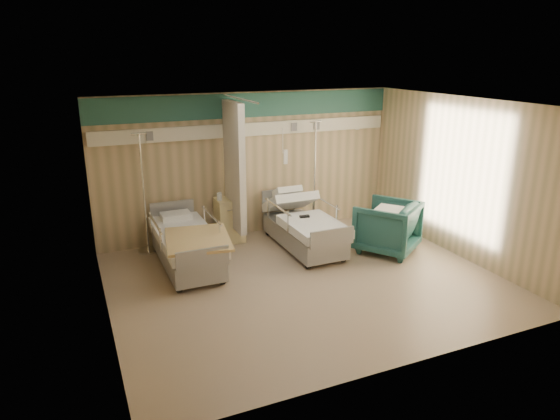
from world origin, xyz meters
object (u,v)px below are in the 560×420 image
object	(u,v)px
bedside_cabinet	(229,220)
visitor_armchair	(387,227)
bed_left	(187,250)
iv_stand_right	(314,208)
bed_right	(304,232)
iv_stand_left	(147,228)

from	to	relation	value
bedside_cabinet	visitor_armchair	xyz separation A→B (m)	(2.48, -1.65, 0.04)
bedside_cabinet	visitor_armchair	size ratio (longest dim) A/B	0.83
bed_left	iv_stand_right	world-z (taller)	iv_stand_right
bed_left	bed_right	bearing A→B (deg)	0.00
iv_stand_right	iv_stand_left	xyz separation A→B (m)	(-3.35, 0.13, -0.01)
iv_stand_right	iv_stand_left	size ratio (longest dim) A/B	1.02
bedside_cabinet	iv_stand_right	xyz separation A→B (m)	(1.80, -0.05, 0.03)
bed_right	bedside_cabinet	distance (m)	1.46
bedside_cabinet	visitor_armchair	bearing A→B (deg)	-33.65
bed_left	iv_stand_right	xyz separation A→B (m)	(2.85, 0.85, 0.14)
bed_left	bedside_cabinet	size ratio (longest dim) A/B	2.54
bedside_cabinet	iv_stand_right	world-z (taller)	iv_stand_right
bed_left	visitor_armchair	size ratio (longest dim) A/B	2.10
visitor_armchair	iv_stand_left	xyz separation A→B (m)	(-4.03, 1.73, -0.02)
bed_right	iv_stand_left	bearing A→B (deg)	160.04
visitor_armchair	iv_stand_right	size ratio (longest dim) A/B	0.46
visitor_armchair	iv_stand_left	bearing A→B (deg)	-58.20
bed_left	bedside_cabinet	xyz separation A→B (m)	(1.05, 0.90, 0.11)
bed_left	iv_stand_left	bearing A→B (deg)	116.94
bed_right	visitor_armchair	world-z (taller)	visitor_armchair
bed_right	visitor_armchair	xyz separation A→B (m)	(1.33, -0.75, 0.15)
bedside_cabinet	iv_stand_left	world-z (taller)	iv_stand_left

